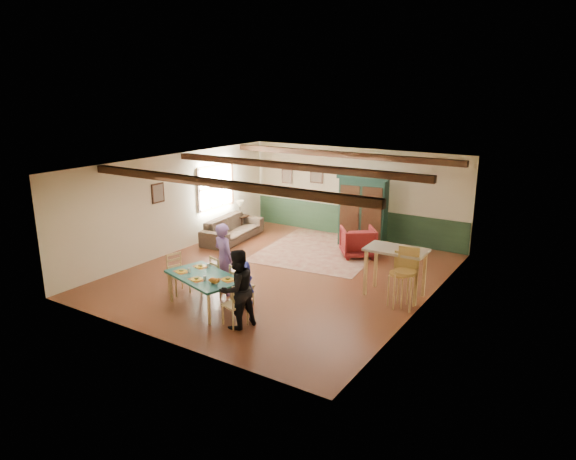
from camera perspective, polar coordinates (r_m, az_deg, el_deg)
The scene contains 35 objects.
floor at distance 12.59m, azimuth -0.70°, elevation -4.94°, with size 8.00×8.00×0.00m, color #532717.
wall_back at distance 15.60m, azimuth 7.39°, elevation 4.11°, with size 7.00×0.02×2.70m, color beige.
wall_left at distance 14.36m, azimuth -12.49°, elevation 2.88°, with size 0.02×8.00×2.70m, color beige.
wall_right at distance 10.74m, azimuth 15.09°, elevation -1.54°, with size 0.02×8.00×2.70m, color beige.
ceiling at distance 11.92m, azimuth -0.74°, elevation 7.31°, with size 7.00×8.00×0.02m, color silver.
wainscot_back at distance 15.79m, azimuth 7.24°, elevation 0.90°, with size 6.95×0.03×0.90m, color #1F3924.
ceiling_beam_front at distance 10.12m, azimuth -7.94°, elevation 5.17°, with size 6.95×0.16×0.16m, color black.
ceiling_beam_mid at distance 12.27m, azimuth 0.29°, elevation 7.12°, with size 6.95×0.16×0.16m, color black.
ceiling_beam_back at distance 14.51m, azimuth 5.85°, elevation 8.35°, with size 6.95×0.16×0.16m, color black.
window_left at distance 15.52m, azimuth -8.03°, elevation 4.78°, with size 0.06×1.60×1.30m, color white, non-canonical shape.
picture_left_wall at distance 13.85m, azimuth -14.25°, elevation 4.00°, with size 0.04×0.42×0.52m, color gray, non-canonical shape.
picture_back_a at distance 16.08m, azimuth 3.19°, elevation 6.18°, with size 0.45×0.04×0.55m, color gray, non-canonical shape.
picture_back_b at distance 16.67m, azimuth -0.13°, elevation 6.02°, with size 0.38×0.04×0.48m, color gray, non-canonical shape.
dining_table at distance 10.77m, azimuth -9.23°, elevation -6.79°, with size 1.68×0.93×0.70m, color #1C594F, non-canonical shape.
dining_chair_far_left at distance 11.37m, azimuth -7.38°, elevation -5.00°, with size 0.39×0.41×0.88m, color tan, non-canonical shape.
dining_chair_far_right at distance 10.79m, azimuth -5.16°, elevation -6.07°, with size 0.39×0.41×0.88m, color tan, non-canonical shape.
dining_chair_end_left at distance 11.61m, azimuth -12.06°, elevation -4.78°, with size 0.39×0.41×0.88m, color tan, non-canonical shape.
dining_chair_end_right at distance 9.91m, azimuth -5.93°, elevation -8.13°, with size 0.39×0.41×0.88m, color tan, non-canonical shape.
person_man at distance 11.29m, azimuth -7.13°, elevation -3.20°, with size 0.59×0.38×1.61m, color #855EA2.
person_woman at distance 9.71m, azimuth -5.66°, elevation -6.54°, with size 0.75×0.58×1.54m, color black.
person_child at distance 10.82m, azimuth -4.84°, elevation -5.85°, with size 0.46×0.30×0.94m, color #2933A4.
cat at distance 10.16m, azimuth -8.24°, elevation -5.51°, with size 0.34×0.13×0.17m, color orange, non-canonical shape.
place_setting_near_left at distance 10.94m, azimuth -11.78°, elevation -4.31°, with size 0.37×0.28×0.11m, color yellow, non-canonical shape.
place_setting_near_center at distance 10.44m, azimuth -10.13°, elevation -5.19°, with size 0.37×0.28×0.11m, color yellow, non-canonical shape.
place_setting_far_left at distance 11.16m, azimuth -9.70°, elevation -3.81°, with size 0.37×0.28×0.11m, color yellow, non-canonical shape.
place_setting_far_right at distance 10.34m, azimuth -6.71°, elevation -5.26°, with size 0.37×0.28×0.11m, color yellow, non-canonical shape.
area_rug at distance 14.43m, azimuth 3.69°, elevation -2.25°, with size 3.04×3.61×0.01m, color #BFAD8B.
armoire at distance 14.74m, azimuth 8.35°, elevation 2.12°, with size 1.45×0.58×2.05m, color black.
armchair at distance 13.92m, azimuth 7.77°, elevation -1.32°, with size 0.86×0.89×0.81m, color #4D0F14.
sofa at distance 15.44m, azimuth -6.16°, elevation 0.17°, with size 2.32×0.91×0.68m, color #423529.
end_table at distance 16.29m, azimuth -5.32°, elevation 0.73°, with size 0.43×0.43×0.52m, color black, non-canonical shape.
table_lamp at distance 16.17m, azimuth -5.36°, elevation 2.45°, with size 0.27×0.27×0.48m, color beige, non-canonical shape.
counter_table at distance 11.41m, azimuth 11.79°, elevation -4.62°, with size 1.29×0.75×1.08m, color beige, non-canonical shape.
bar_stool_left at distance 10.92m, azimuth 12.19°, elevation -5.43°, with size 0.40×0.44×1.13m, color tan, non-canonical shape.
bar_stool_right at distance 10.77m, azimuth 12.87°, elevation -5.36°, with size 0.45×0.50×1.27m, color tan, non-canonical shape.
Camera 1 is at (6.48, -9.86, 4.40)m, focal length 32.00 mm.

